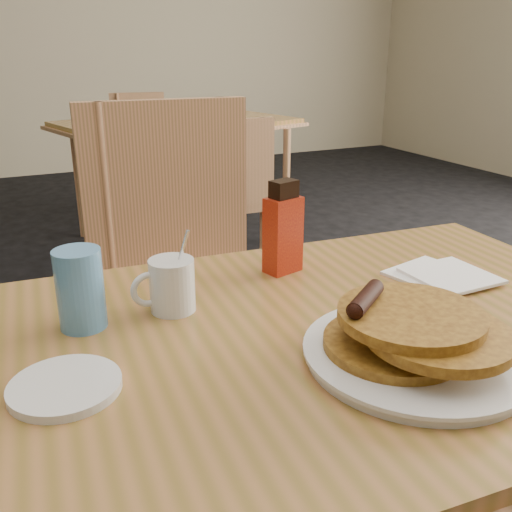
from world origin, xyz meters
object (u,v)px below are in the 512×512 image
(chair_neighbor_far, at_px, (143,143))
(blue_tumbler, at_px, (80,289))
(pancake_plate, at_px, (416,341))
(main_table, at_px, (325,351))
(neighbor_table, at_px, (177,127))
(chair_main_far, at_px, (181,258))
(coffee_mug, at_px, (171,284))
(chair_neighbor_near, at_px, (229,187))
(syrup_bottle, at_px, (283,230))

(chair_neighbor_far, height_order, blue_tumbler, blue_tumbler)
(pancake_plate, height_order, blue_tumbler, blue_tumbler)
(main_table, height_order, neighbor_table, same)
(neighbor_table, height_order, blue_tumbler, blue_tumbler)
(chair_main_far, bearing_deg, coffee_mug, -105.05)
(chair_main_far, relative_size, chair_neighbor_near, 1.22)
(chair_neighbor_near, xyz_separation_m, blue_tumbler, (-0.96, -1.72, 0.31))
(chair_neighbor_far, bearing_deg, neighbor_table, -77.36)
(main_table, xyz_separation_m, chair_main_far, (-0.01, 0.73, -0.09))
(neighbor_table, distance_m, chair_neighbor_far, 0.78)
(main_table, bearing_deg, blue_tumbler, 154.57)
(neighbor_table, bearing_deg, chair_neighbor_near, -88.63)
(chair_main_far, bearing_deg, main_table, -85.62)
(chair_main_far, distance_m, syrup_bottle, 0.54)
(blue_tumbler, bearing_deg, chair_neighbor_far, 74.09)
(chair_neighbor_far, relative_size, coffee_mug, 6.02)
(pancake_plate, xyz_separation_m, syrup_bottle, (-0.01, 0.38, 0.05))
(main_table, relative_size, chair_neighbor_far, 1.44)
(syrup_bottle, bearing_deg, neighbor_table, 61.78)
(neighbor_table, distance_m, blue_tumbler, 2.65)
(main_table, height_order, pancake_plate, pancake_plate)
(main_table, relative_size, syrup_bottle, 6.73)
(neighbor_table, bearing_deg, pancake_plate, -101.05)
(chair_main_far, distance_m, blue_tumbler, 0.69)
(main_table, distance_m, blue_tumbler, 0.40)
(chair_main_far, bearing_deg, pancake_plate, -81.91)
(syrup_bottle, distance_m, blue_tumbler, 0.40)
(coffee_mug, bearing_deg, syrup_bottle, -4.70)
(chair_neighbor_far, height_order, chair_neighbor_near, chair_neighbor_far)
(chair_main_far, relative_size, chair_neighbor_far, 1.22)
(chair_neighbor_far, distance_m, syrup_bottle, 3.21)
(blue_tumbler, bearing_deg, chair_neighbor_near, 60.77)
(neighbor_table, bearing_deg, syrup_bottle, -102.99)
(neighbor_table, bearing_deg, chair_neighbor_far, 92.05)
(neighbor_table, height_order, syrup_bottle, syrup_bottle)
(chair_neighbor_far, xyz_separation_m, chair_neighbor_near, (0.04, -1.50, -0.00))
(pancake_plate, height_order, syrup_bottle, syrup_bottle)
(neighbor_table, relative_size, pancake_plate, 4.71)
(main_table, bearing_deg, chair_neighbor_near, 71.87)
(main_table, distance_m, syrup_bottle, 0.28)
(blue_tumbler, bearing_deg, coffee_mug, -0.96)
(main_table, bearing_deg, chair_main_far, 90.47)
(chair_main_far, height_order, pancake_plate, chair_main_far)
(chair_neighbor_far, bearing_deg, chair_main_far, -91.71)
(chair_main_far, xyz_separation_m, chair_neighbor_near, (0.62, 1.15, -0.12))
(main_table, bearing_deg, chair_neighbor_far, 80.40)
(pancake_plate, relative_size, syrup_bottle, 1.74)
(syrup_bottle, height_order, blue_tumbler, syrup_bottle)
(neighbor_table, distance_m, chair_main_far, 2.00)
(main_table, height_order, chair_main_far, chair_main_far)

